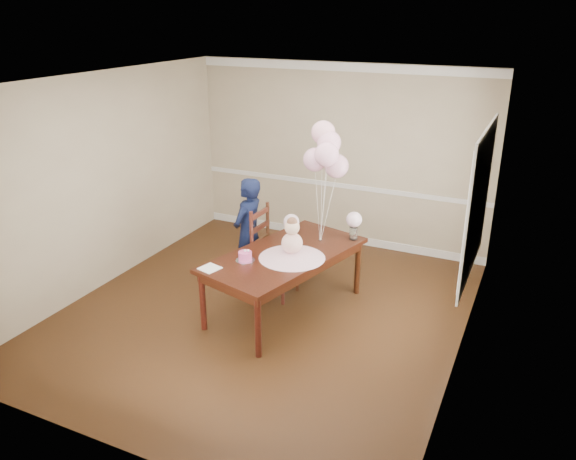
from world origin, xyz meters
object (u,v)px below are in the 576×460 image
at_px(dining_table_top, 285,255).
at_px(birthday_cake, 245,256).
at_px(woman, 248,233).
at_px(dining_chair_seat, 276,258).

height_order(dining_table_top, birthday_cake, birthday_cake).
bearing_deg(woman, dining_table_top, 63.45).
xyz_separation_m(dining_table_top, birthday_cake, (-0.31, -0.38, 0.08)).
bearing_deg(dining_table_top, dining_chair_seat, 145.45).
height_order(birthday_cake, woman, woman).
distance_m(dining_table_top, dining_chair_seat, 0.48).
height_order(birthday_cake, dining_chair_seat, birthday_cake).
bearing_deg(dining_table_top, woman, 164.78).
bearing_deg(dining_chair_seat, dining_table_top, -47.31).
distance_m(birthday_cake, dining_chair_seat, 0.77).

